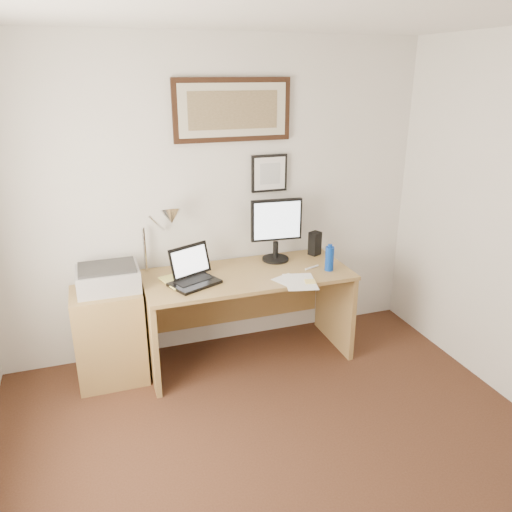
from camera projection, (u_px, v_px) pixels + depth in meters
name	position (u px, v px, depth m)	size (l,w,h in m)	color
wall_back	(215.00, 201.00, 3.99)	(3.50, 0.02, 2.50)	silver
side_cabinet	(110.00, 336.00, 3.73)	(0.50, 0.40, 0.73)	olive
water_bottle	(329.00, 259.00, 3.90)	(0.07, 0.07, 0.19)	#0B369A
bottle_cap	(330.00, 246.00, 3.87)	(0.03, 0.03, 0.02)	#0B369A
speaker	(315.00, 243.00, 4.24)	(0.09, 0.08, 0.20)	black
paper_sheet_a	(293.00, 282.00, 3.72)	(0.19, 0.28, 0.00)	white
paper_sheet_b	(300.00, 282.00, 3.71)	(0.22, 0.32, 0.00)	white
sticky_pad	(310.00, 281.00, 3.71)	(0.08, 0.08, 0.01)	#F9DF76
marker_pen	(312.00, 267.00, 3.97)	(0.02, 0.02, 0.14)	white
book	(166.00, 284.00, 3.65)	(0.20, 0.27, 0.02)	#E6E06C
desk	(245.00, 296.00, 4.04)	(1.60, 0.70, 0.75)	olive
laptop	(193.00, 275.00, 3.69)	(0.41, 0.42, 0.26)	black
lcd_monitor	(276.00, 227.00, 4.04)	(0.42, 0.22, 0.52)	black
printer	(108.00, 278.00, 3.62)	(0.44, 0.34, 0.18)	#A3A3A6
desk_lamp	(169.00, 219.00, 3.72)	(0.29, 0.27, 0.53)	silver
picture_large	(233.00, 110.00, 3.76)	(0.92, 0.04, 0.47)	black
picture_small	(269.00, 173.00, 4.03)	(0.30, 0.03, 0.30)	black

